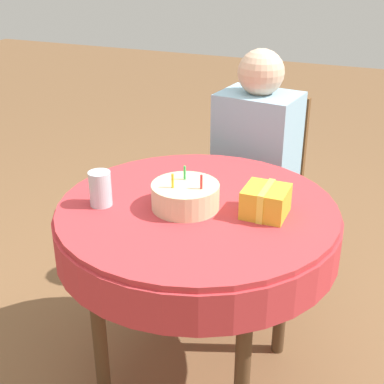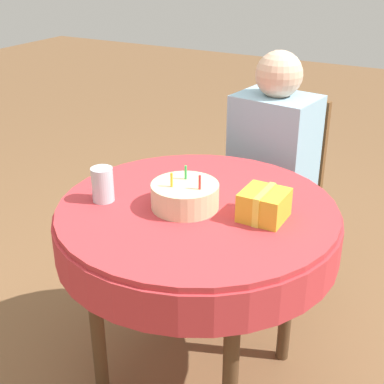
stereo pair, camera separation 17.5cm
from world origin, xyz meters
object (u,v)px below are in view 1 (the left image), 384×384
at_px(drinking_glass, 100,189).
at_px(gift_box, 266,201).
at_px(chair, 260,187).
at_px(person, 254,154).
at_px(birthday_cake, 185,196).

distance_m(drinking_glass, gift_box, 0.54).
height_order(chair, gift_box, chair).
xyz_separation_m(person, gift_box, (0.23, -0.66, 0.11)).
relative_size(drinking_glass, gift_box, 0.83).
bearing_deg(birthday_cake, person, 88.02).
relative_size(birthday_cake, gift_box, 1.57).
height_order(person, gift_box, person).
relative_size(chair, gift_box, 6.36).
relative_size(person, birthday_cake, 5.08).
bearing_deg(drinking_glass, chair, 71.37).
xyz_separation_m(chair, person, (-0.01, -0.09, 0.20)).
bearing_deg(chair, gift_box, -66.24).
relative_size(birthday_cake, drinking_glass, 1.90).
relative_size(chair, person, 0.80).
height_order(chair, drinking_glass, chair).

